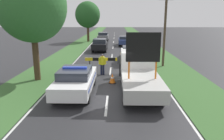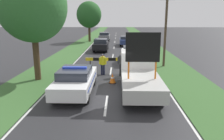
{
  "view_description": "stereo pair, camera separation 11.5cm",
  "coord_description": "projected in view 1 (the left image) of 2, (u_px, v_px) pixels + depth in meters",
  "views": [
    {
      "loc": [
        0.46,
        -11.87,
        4.25
      ],
      "look_at": [
        0.21,
        0.97,
        1.1
      ],
      "focal_mm": 35.0,
      "sensor_mm": 36.0,
      "label": 1
    },
    {
      "loc": [
        0.57,
        -11.87,
        4.25
      ],
      "look_at": [
        0.21,
        0.97,
        1.1
      ],
      "focal_mm": 35.0,
      "sensor_mm": 36.0,
      "label": 2
    }
  ],
  "objects": [
    {
      "name": "grass_verge_left",
      "position": [
        78.0,
        46.0,
        32.07
      ],
      "size": [
        3.21,
        120.0,
        0.03
      ],
      "color": "#38602D",
      "rests_on": "ground"
    },
    {
      "name": "police_officer",
      "position": [
        102.0,
        63.0,
        16.23
      ],
      "size": [
        0.56,
        0.36,
        1.56
      ],
      "rotation": [
        0.0,
        0.0,
        2.89
      ],
      "color": "#191E38",
      "rests_on": "ground"
    },
    {
      "name": "road_barrier",
      "position": [
        108.0,
        60.0,
        16.81
      ],
      "size": [
        3.51,
        0.08,
        1.17
      ],
      "rotation": [
        0.0,
        0.0,
        -0.13
      ],
      "color": "black",
      "rests_on": "ground"
    },
    {
      "name": "queued_car_van_white",
      "position": [
        131.0,
        54.0,
        20.78
      ],
      "size": [
        1.9,
        4.17,
        1.53
      ],
      "rotation": [
        0.0,
        0.0,
        3.14
      ],
      "color": "silver",
      "rests_on": "ground"
    },
    {
      "name": "traffic_cone_near_police",
      "position": [
        90.0,
        70.0,
        16.74
      ],
      "size": [
        0.39,
        0.39,
        0.54
      ],
      "color": "black",
      "rests_on": "ground"
    },
    {
      "name": "ground_plane",
      "position": [
        108.0,
        93.0,
        12.55
      ],
      "size": [
        160.0,
        160.0,
        0.0
      ],
      "primitive_type": "plane",
      "color": "#28282B"
    },
    {
      "name": "police_car",
      "position": [
        76.0,
        80.0,
        12.31
      ],
      "size": [
        1.91,
        4.89,
        1.56
      ],
      "rotation": [
        0.0,
        0.0,
        -0.0
      ],
      "color": "white",
      "rests_on": "ground"
    },
    {
      "name": "work_truck",
      "position": [
        139.0,
        72.0,
        12.85
      ],
      "size": [
        2.06,
        5.78,
        3.49
      ],
      "rotation": [
        0.0,
        0.0,
        3.11
      ],
      "color": "white",
      "rests_on": "ground"
    },
    {
      "name": "queued_car_sedan_black",
      "position": [
        100.0,
        44.0,
        27.69
      ],
      "size": [
        1.77,
        4.49,
        1.53
      ],
      "rotation": [
        0.0,
        0.0,
        3.14
      ],
      "color": "black",
      "rests_on": "ground"
    },
    {
      "name": "pedestrian_civilian",
      "position": [
        122.0,
        62.0,
        15.88
      ],
      "size": [
        0.63,
        0.4,
        1.76
      ],
      "rotation": [
        0.0,
        0.0,
        -0.49
      ],
      "color": "#232326",
      "rests_on": "ground"
    },
    {
      "name": "roadside_tree_near_right",
      "position": [
        88.0,
        15.0,
        37.04
      ],
      "size": [
        4.22,
        4.22,
        6.78
      ],
      "color": "#42301E",
      "rests_on": "ground"
    },
    {
      "name": "traffic_cone_centre_front",
      "position": [
        136.0,
        66.0,
        17.5
      ],
      "size": [
        0.53,
        0.53,
        0.72
      ],
      "color": "black",
      "rests_on": "ground"
    },
    {
      "name": "lane_markings",
      "position": [
        113.0,
        49.0,
        28.96
      ],
      "size": [
        7.16,
        68.22,
        0.01
      ],
      "color": "silver",
      "rests_on": "ground"
    },
    {
      "name": "queued_car_hatch_blue",
      "position": [
        125.0,
        40.0,
        32.87
      ],
      "size": [
        1.82,
        4.01,
        1.42
      ],
      "rotation": [
        0.0,
        0.0,
        3.14
      ],
      "color": "navy",
      "rests_on": "ground"
    },
    {
      "name": "grass_verge_right",
      "position": [
        149.0,
        46.0,
        31.87
      ],
      "size": [
        3.21,
        120.0,
        0.03
      ],
      "color": "#38602D",
      "rests_on": "ground"
    },
    {
      "name": "queued_car_suv_grey",
      "position": [
        103.0,
        36.0,
        38.88
      ],
      "size": [
        1.82,
        4.09,
        1.54
      ],
      "rotation": [
        0.0,
        0.0,
        3.14
      ],
      "color": "slate",
      "rests_on": "ground"
    },
    {
      "name": "traffic_cone_near_truck",
      "position": [
        112.0,
        78.0,
        14.29
      ],
      "size": [
        0.47,
        0.47,
        0.65
      ],
      "color": "black",
      "rests_on": "ground"
    },
    {
      "name": "roadside_tree_near_left",
      "position": [
        32.0,
        6.0,
        13.89
      ],
      "size": [
        4.44,
        4.44,
        7.25
      ],
      "color": "#42301E",
      "rests_on": "ground"
    },
    {
      "name": "utility_pole",
      "position": [
        165.0,
        29.0,
        18.45
      ],
      "size": [
        1.2,
        0.2,
        6.26
      ],
      "color": "#473828",
      "rests_on": "ground"
    }
  ]
}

